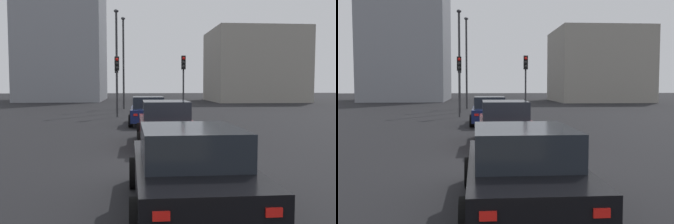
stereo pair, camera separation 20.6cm
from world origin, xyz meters
The scene contains 11 objects.
ground_plane centered at (0.00, 0.00, -0.10)m, with size 160.00×160.00×0.20m, color black.
car_navy_lead centered at (9.86, 0.22, 0.72)m, with size 4.47×2.05×1.49m.
car_maroon_second centered at (2.95, -0.13, 0.75)m, with size 4.65×1.97×1.56m.
car_black_third centered at (-4.12, 0.03, 0.70)m, with size 4.55×2.07×1.44m.
traffic_light_near_left centered at (23.12, 2.46, 2.88)m, with size 0.32×0.30×4.01m.
traffic_light_near_right centered at (14.50, 2.04, 2.81)m, with size 0.33×0.30×3.90m.
traffic_light_far_left centered at (14.76, -2.30, 2.89)m, with size 0.32×0.29×4.01m.
street_lamp_kerbside centered at (22.75, 1.84, 4.57)m, with size 0.56×0.36×7.81m.
street_lamp_far centered at (18.31, 2.22, 4.46)m, with size 0.56×0.36×7.61m.
building_facade_left centered at (36.90, -14.00, 4.42)m, with size 10.82×10.79×8.85m, color gray.
building_facade_center centered at (41.10, 10.00, 8.06)m, with size 12.87×10.13×16.13m, color gray.
Camera 2 is at (-10.55, 0.74, 2.15)m, focal length 41.18 mm.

